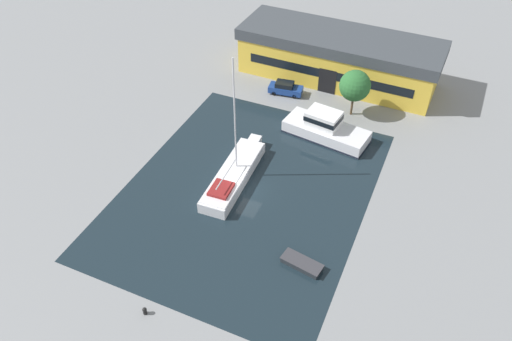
{
  "coord_description": "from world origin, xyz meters",
  "views": [
    {
      "loc": [
        16.27,
        -34.58,
        36.37
      ],
      "look_at": [
        0.0,
        2.35,
        1.0
      ],
      "focal_mm": 35.0,
      "sensor_mm": 36.0,
      "label": 1
    }
  ],
  "objects_px": {
    "quay_tree_near_building": "(355,86)",
    "parked_car": "(285,88)",
    "warehouse_building": "(339,56)",
    "motor_cruiser": "(325,128)",
    "sailboat_moored": "(234,174)",
    "small_dinghy": "(302,264)"
  },
  "relations": [
    {
      "from": "quay_tree_near_building",
      "to": "parked_car",
      "type": "bearing_deg",
      "value": 173.38
    },
    {
      "from": "warehouse_building",
      "to": "motor_cruiser",
      "type": "xyz_separation_m",
      "value": [
        2.71,
        -13.75,
        -2.05
      ]
    },
    {
      "from": "quay_tree_near_building",
      "to": "parked_car",
      "type": "distance_m",
      "value": 9.98
    },
    {
      "from": "quay_tree_near_building",
      "to": "sailboat_moored",
      "type": "distance_m",
      "value": 19.31
    },
    {
      "from": "quay_tree_near_building",
      "to": "motor_cruiser",
      "type": "distance_m",
      "value": 6.73
    },
    {
      "from": "warehouse_building",
      "to": "quay_tree_near_building",
      "type": "relative_size",
      "value": 4.5
    },
    {
      "from": "quay_tree_near_building",
      "to": "small_dinghy",
      "type": "height_order",
      "value": "quay_tree_near_building"
    },
    {
      "from": "warehouse_building",
      "to": "motor_cruiser",
      "type": "height_order",
      "value": "warehouse_building"
    },
    {
      "from": "quay_tree_near_building",
      "to": "small_dinghy",
      "type": "relative_size",
      "value": 1.51
    },
    {
      "from": "motor_cruiser",
      "to": "sailboat_moored",
      "type": "bearing_deg",
      "value": 158.1
    },
    {
      "from": "motor_cruiser",
      "to": "quay_tree_near_building",
      "type": "bearing_deg",
      "value": -7.27
    },
    {
      "from": "sailboat_moored",
      "to": "small_dinghy",
      "type": "distance_m",
      "value": 13.37
    },
    {
      "from": "warehouse_building",
      "to": "small_dinghy",
      "type": "xyz_separation_m",
      "value": [
        6.79,
        -33.12,
        -2.95
      ]
    },
    {
      "from": "warehouse_building",
      "to": "quay_tree_near_building",
      "type": "bearing_deg",
      "value": -59.99
    },
    {
      "from": "motor_cruiser",
      "to": "small_dinghy",
      "type": "distance_m",
      "value": 19.81
    },
    {
      "from": "parked_car",
      "to": "sailboat_moored",
      "type": "bearing_deg",
      "value": -3.85
    },
    {
      "from": "warehouse_building",
      "to": "motor_cruiser",
      "type": "distance_m",
      "value": 14.16
    },
    {
      "from": "parked_car",
      "to": "motor_cruiser",
      "type": "distance_m",
      "value": 10.39
    },
    {
      "from": "warehouse_building",
      "to": "quay_tree_near_building",
      "type": "height_order",
      "value": "warehouse_building"
    },
    {
      "from": "sailboat_moored",
      "to": "small_dinghy",
      "type": "bearing_deg",
      "value": -39.87
    },
    {
      "from": "parked_car",
      "to": "motor_cruiser",
      "type": "height_order",
      "value": "motor_cruiser"
    },
    {
      "from": "parked_car",
      "to": "small_dinghy",
      "type": "xyz_separation_m",
      "value": [
        11.82,
        -26.28,
        -0.56
      ]
    }
  ]
}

